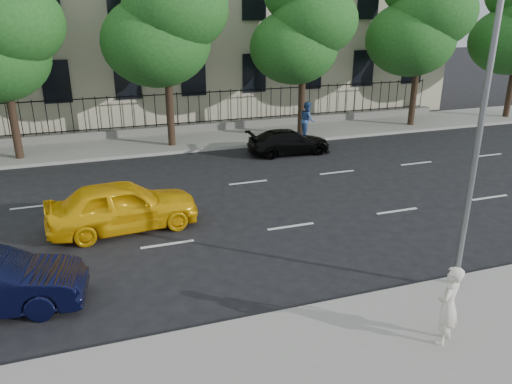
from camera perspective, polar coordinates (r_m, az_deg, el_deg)
ground at (r=14.21m, az=7.89°, el=-7.90°), size 120.00×120.00×0.00m
near_sidewalk at (r=11.32m, az=17.25°, el=-16.52°), size 60.00×4.00×0.15m
far_sidewalk at (r=26.59m, az=-5.58°, el=6.03°), size 60.00×4.00×0.15m
lane_markings at (r=18.15m, az=1.28°, el=-1.14°), size 49.60×4.62×0.01m
iron_fence at (r=28.07m, az=-6.44°, el=7.98°), size 30.00×0.50×2.20m
street_light at (r=12.57m, az=23.29°, el=11.73°), size 0.25×3.32×8.05m
tree_c at (r=24.74m, az=-10.44°, el=19.57°), size 5.89×5.50×9.80m
tree_d at (r=26.75m, az=5.45°, el=18.63°), size 5.34×4.94×8.84m
tree_e at (r=30.26m, az=18.37°, el=18.65°), size 5.71×5.31×9.46m
yellow_taxi at (r=16.28m, az=-14.98°, el=-1.51°), size 4.82×2.26×1.59m
black_sedan at (r=24.02m, az=3.80°, el=5.74°), size 4.06×1.76×1.16m
woman_near at (r=11.09m, az=21.13°, el=-11.97°), size 0.76×0.70×1.75m
pedestrian_far at (r=26.46m, az=5.89°, el=8.21°), size 0.88×1.04×1.88m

